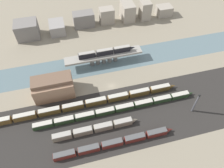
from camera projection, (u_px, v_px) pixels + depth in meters
The scene contains 18 objects.
ground_plane at pixel (112, 86), 139.71m from camera, with size 400.00×400.00×0.00m, color gray.
railbed_yard at pixel (122, 117), 124.76m from camera, with size 280.00×42.00×0.01m, color #282623.
river_water at pixel (104, 62), 153.53m from camera, with size 320.00×20.86×0.01m, color slate.
bridge at pixel (104, 57), 149.29m from camera, with size 53.25×7.45×7.38m.
train_on_bridge at pixel (106, 52), 146.63m from camera, with size 39.33×2.66×4.19m.
train_yard_near at pixel (115, 143), 112.74m from camera, with size 64.08×3.12×3.78m.
train_yard_mid at pixel (96, 129), 117.90m from camera, with size 47.31×3.17×3.97m.
train_yard_far at pixel (117, 109), 126.30m from camera, with size 96.63×2.98×3.54m.
train_yard_outer at pixel (87, 104), 128.47m from camera, with size 112.07×2.93×4.05m.
warehouse_building at pixel (53, 87), 130.84m from camera, with size 23.82×13.56×13.81m.
signal_tower at pixel (195, 103), 121.83m from camera, with size 1.06×1.06×15.46m.
city_block_far_left at pixel (27, 30), 167.02m from camera, with size 16.97×13.96×13.21m, color slate.
city_block_left at pixel (57, 28), 172.72m from camera, with size 11.76×15.12×8.63m, color gray.
city_block_center at pixel (84, 19), 177.11m from camera, with size 16.64×9.71×11.83m, color slate.
city_block_right at pixel (107, 16), 179.55m from camera, with size 11.50×8.46×12.96m, color gray.
city_block_far_right at pixel (127, 11), 182.33m from camera, with size 9.84×14.26×14.43m, color gray.
city_block_tall at pixel (145, 11), 182.02m from camera, with size 8.16×9.02×15.63m, color gray.
city_block_low at pixel (164, 11), 188.72m from camera, with size 12.74×9.90×8.25m, color gray.
Camera 1 is at (-22.00, -86.17, 107.75)m, focal length 35.00 mm.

